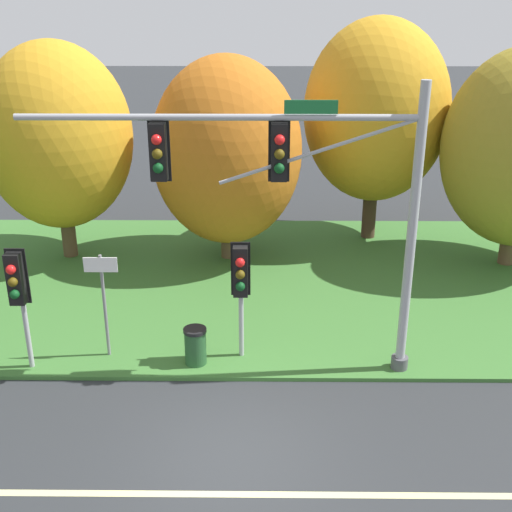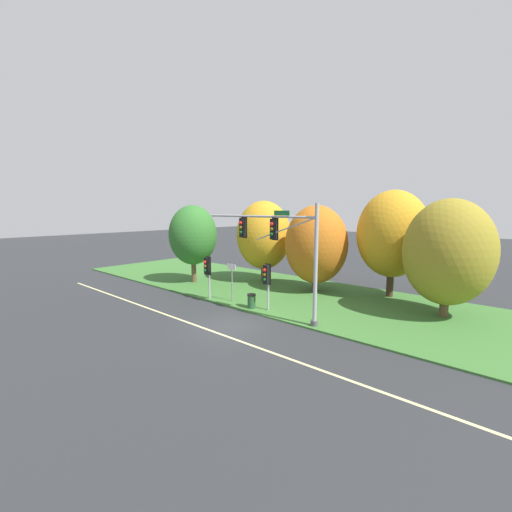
# 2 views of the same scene
# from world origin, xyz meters

# --- Properties ---
(ground_plane) EXTENTS (160.00, 160.00, 0.00)m
(ground_plane) POSITION_xyz_m (0.00, 0.00, 0.00)
(ground_plane) COLOR #282B2D
(lane_stripe) EXTENTS (36.00, 0.16, 0.01)m
(lane_stripe) POSITION_xyz_m (0.00, -1.20, 0.00)
(lane_stripe) COLOR beige
(lane_stripe) RESTS_ON ground
(grass_verge) EXTENTS (48.00, 11.50, 0.10)m
(grass_verge) POSITION_xyz_m (0.00, 8.25, 0.05)
(grass_verge) COLOR #386B2D
(grass_verge) RESTS_ON ground
(traffic_signal_mast) EXTENTS (8.64, 0.49, 6.71)m
(traffic_signal_mast) POSITION_xyz_m (1.41, 2.97, 4.55)
(traffic_signal_mast) COLOR #9EA0A5
(traffic_signal_mast) RESTS_ON grass_verge
(pedestrian_signal_near_kerb) EXTENTS (0.46, 0.55, 3.01)m
(pedestrian_signal_near_kerb) POSITION_xyz_m (0.04, 3.38, 2.26)
(pedestrian_signal_near_kerb) COLOR #9EA0A5
(pedestrian_signal_near_kerb) RESTS_ON grass_verge
(pedestrian_signal_further_along) EXTENTS (0.46, 0.55, 3.06)m
(pedestrian_signal_further_along) POSITION_xyz_m (-4.99, 2.80, 2.31)
(pedestrian_signal_further_along) COLOR #9EA0A5
(pedestrian_signal_further_along) RESTS_ON grass_verge
(route_sign_post) EXTENTS (0.80, 0.08, 2.66)m
(route_sign_post) POSITION_xyz_m (-3.26, 3.53, 1.80)
(route_sign_post) COLOR slate
(route_sign_post) RESTS_ON grass_verge
(tree_left_of_mast) EXTENTS (4.82, 4.82, 7.13)m
(tree_left_of_mast) POSITION_xyz_m (-6.07, 10.21, 4.21)
(tree_left_of_mast) COLOR brown
(tree_left_of_mast) RESTS_ON grass_verge
(tree_behind_signpost) EXTENTS (4.87, 4.87, 6.71)m
(tree_behind_signpost) POSITION_xyz_m (-0.61, 10.13, 3.76)
(tree_behind_signpost) COLOR brown
(tree_behind_signpost) RESTS_ON grass_verge
(tree_mid_verge) EXTENTS (5.03, 5.03, 7.77)m
(tree_mid_verge) POSITION_xyz_m (4.49, 12.20, 4.71)
(tree_mid_verge) COLOR #423021
(tree_mid_verge) RESTS_ON grass_verge
(trash_bin) EXTENTS (0.56, 0.56, 0.93)m
(trash_bin) POSITION_xyz_m (-1.06, 3.16, 0.57)
(trash_bin) COLOR #234C28
(trash_bin) RESTS_ON grass_verge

